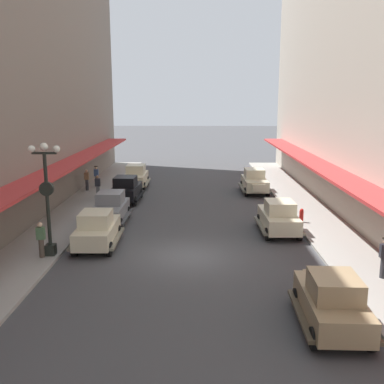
{
  "coord_description": "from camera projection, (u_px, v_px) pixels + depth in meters",
  "views": [
    {
      "loc": [
        0.38,
        -19.85,
        7.22
      ],
      "look_at": [
        0.0,
        6.0,
        1.8
      ],
      "focal_mm": 42.04,
      "sensor_mm": 36.0,
      "label": 1
    }
  ],
  "objects": [
    {
      "name": "ground_plane",
      "position": [
        190.0,
        256.0,
        20.91
      ],
      "size": [
        200.0,
        200.0,
        0.0
      ],
      "primitive_type": "plane",
      "color": "#424244"
    },
    {
      "name": "sidewalk_left",
      "position": [
        30.0,
        254.0,
        21.0
      ],
      "size": [
        3.0,
        60.0,
        0.15
      ],
      "primitive_type": "cube",
      "color": "#99968E",
      "rests_on": "ground"
    },
    {
      "name": "sidewalk_right",
      "position": [
        352.0,
        255.0,
        20.79
      ],
      "size": [
        3.0,
        60.0,
        0.15
      ],
      "primitive_type": "cube",
      "color": "#99968E",
      "rests_on": "ground"
    },
    {
      "name": "parked_car_0",
      "position": [
        97.0,
        228.0,
        22.04
      ],
      "size": [
        2.21,
        4.29,
        1.84
      ],
      "color": "beige",
      "rests_on": "ground"
    },
    {
      "name": "parked_car_1",
      "position": [
        255.0,
        181.0,
        34.8
      ],
      "size": [
        2.2,
        4.28,
        1.84
      ],
      "color": "beige",
      "rests_on": "ground"
    },
    {
      "name": "parked_car_2",
      "position": [
        136.0,
        176.0,
        36.87
      ],
      "size": [
        2.17,
        4.27,
        1.84
      ],
      "color": "beige",
      "rests_on": "ground"
    },
    {
      "name": "parked_car_3",
      "position": [
        126.0,
        189.0,
        31.75
      ],
      "size": [
        2.24,
        4.3,
        1.84
      ],
      "color": "black",
      "rests_on": "ground"
    },
    {
      "name": "parked_car_4",
      "position": [
        332.0,
        300.0,
        14.24
      ],
      "size": [
        2.24,
        4.3,
        1.84
      ],
      "color": "#997F5B",
      "rests_on": "ground"
    },
    {
      "name": "parked_car_5",
      "position": [
        110.0,
        208.0,
        26.25
      ],
      "size": [
        2.17,
        4.27,
        1.84
      ],
      "color": "slate",
      "rests_on": "ground"
    },
    {
      "name": "parked_car_6",
      "position": [
        279.0,
        216.0,
        24.31
      ],
      "size": [
        2.22,
        4.29,
        1.84
      ],
      "color": "beige",
      "rests_on": "ground"
    },
    {
      "name": "lamp_post_with_clock",
      "position": [
        47.0,
        195.0,
        20.08
      ],
      "size": [
        1.42,
        0.44,
        5.16
      ],
      "color": "black",
      "rests_on": "sidewalk_left"
    },
    {
      "name": "fire_hydrant",
      "position": [
        301.0,
        215.0,
        25.99
      ],
      "size": [
        0.24,
        0.24,
        0.82
      ],
      "color": "#B21E19",
      "rests_on": "sidewalk_right"
    },
    {
      "name": "pedestrian_0",
      "position": [
        41.0,
        239.0,
        20.18
      ],
      "size": [
        0.36,
        0.24,
        1.64
      ],
      "color": "#4C4238",
      "rests_on": "sidewalk_left"
    },
    {
      "name": "pedestrian_1",
      "position": [
        96.0,
        176.0,
        36.46
      ],
      "size": [
        0.36,
        0.28,
        1.67
      ],
      "color": "slate",
      "rests_on": "sidewalk_left"
    },
    {
      "name": "pedestrian_2",
      "position": [
        87.0,
        180.0,
        34.93
      ],
      "size": [
        0.36,
        0.24,
        1.64
      ],
      "color": "#2D2D33",
      "rests_on": "sidewalk_left"
    },
    {
      "name": "pedestrian_3",
      "position": [
        98.0,
        186.0,
        32.32
      ],
      "size": [
        0.36,
        0.24,
        1.64
      ],
      "color": "slate",
      "rests_on": "sidewalk_left"
    },
    {
      "name": "pedestrian_4",
      "position": [
        384.0,
        257.0,
        17.85
      ],
      "size": [
        0.36,
        0.28,
        1.67
      ],
      "color": "#2D2D33",
      "rests_on": "sidewalk_right"
    }
  ]
}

